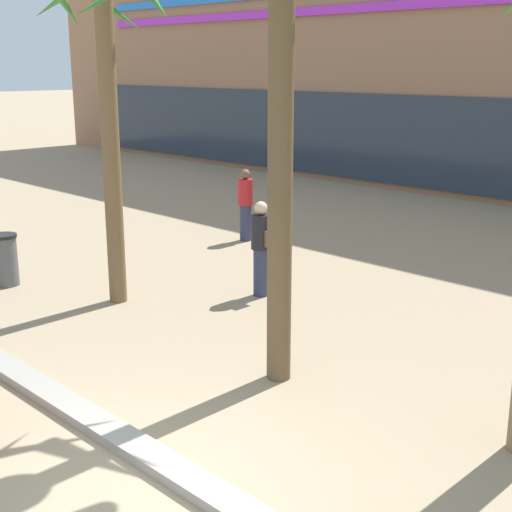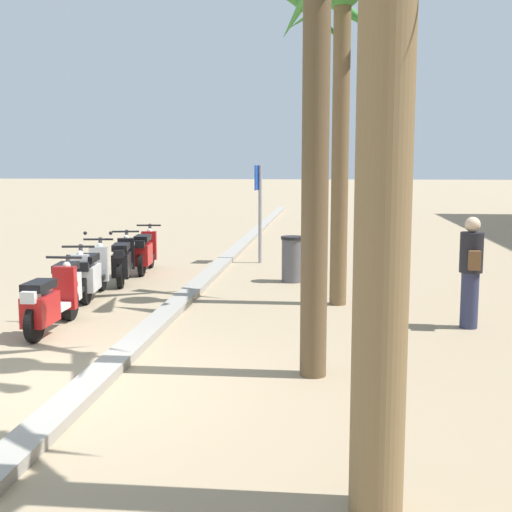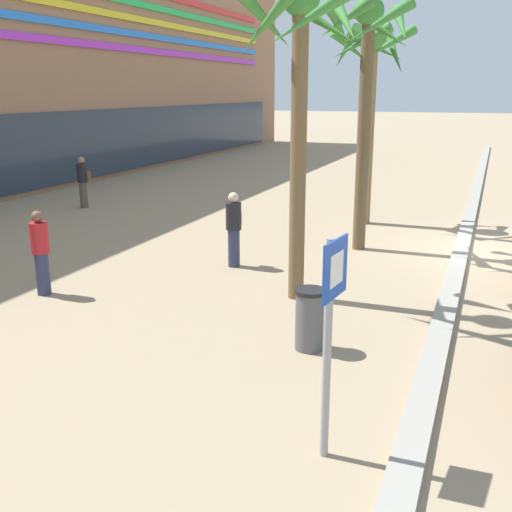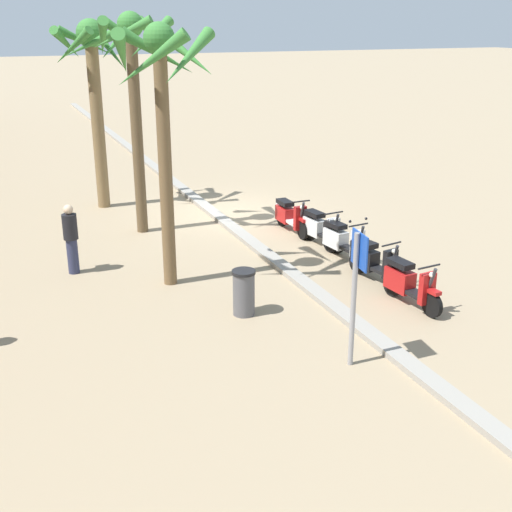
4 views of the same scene
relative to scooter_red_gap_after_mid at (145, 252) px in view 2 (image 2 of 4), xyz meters
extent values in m
plane|color=#9E896B|center=(7.87, 1.14, -0.46)|extent=(200.00, 200.00, 0.00)
cube|color=gray|center=(7.87, 1.55, -0.40)|extent=(60.00, 0.36, 0.12)
cylinder|color=black|center=(-0.75, -0.07, -0.20)|extent=(0.53, 0.15, 0.52)
cylinder|color=black|center=(0.47, 0.05, -0.20)|extent=(0.53, 0.15, 0.52)
cube|color=black|center=(-0.19, -0.02, -0.14)|extent=(0.62, 0.34, 0.08)
cube|color=red|center=(0.25, 0.02, -0.02)|extent=(0.71, 0.39, 0.46)
cube|color=black|center=(0.27, 0.03, 0.35)|extent=(0.63, 0.36, 0.12)
cube|color=red|center=(-0.57, -0.06, 0.09)|extent=(0.17, 0.35, 0.66)
cube|color=red|center=(-0.75, -0.07, 0.09)|extent=(0.33, 0.19, 0.08)
cylinder|color=#333338|center=(-0.65, -0.06, 0.24)|extent=(0.29, 0.10, 0.69)
cylinder|color=black|center=(-0.57, -0.06, 0.56)|extent=(0.10, 0.56, 0.04)
sphere|color=white|center=(-0.67, -0.07, 0.42)|extent=(0.12, 0.12, 0.12)
cube|color=black|center=(0.55, 0.05, 0.25)|extent=(0.26, 0.22, 0.16)
cylinder|color=black|center=(0.73, -0.19, -0.20)|extent=(0.53, 0.19, 0.52)
cylinder|color=black|center=(1.92, 0.03, -0.20)|extent=(0.53, 0.19, 0.52)
cube|color=black|center=(1.28, -0.09, -0.14)|extent=(0.64, 0.38, 0.08)
cube|color=black|center=(1.71, -0.01, -0.03)|extent=(0.73, 0.44, 0.45)
cube|color=black|center=(1.73, -0.01, 0.33)|extent=(0.64, 0.40, 0.12)
cube|color=black|center=(0.90, -0.16, 0.09)|extent=(0.20, 0.36, 0.66)
cube|color=black|center=(0.73, -0.19, 0.09)|extent=(0.34, 0.21, 0.08)
cylinder|color=#333338|center=(0.82, -0.17, 0.24)|extent=(0.29, 0.12, 0.69)
cylinder|color=black|center=(0.90, -0.16, 0.56)|extent=(0.14, 0.56, 0.04)
sphere|color=white|center=(0.80, -0.18, 0.42)|extent=(0.12, 0.12, 0.12)
cube|color=black|center=(2.00, 0.04, 0.23)|extent=(0.27, 0.24, 0.16)
cylinder|color=black|center=(2.23, -0.25, -0.20)|extent=(0.53, 0.16, 0.52)
cylinder|color=black|center=(3.50, -0.10, -0.20)|extent=(0.53, 0.16, 0.52)
cube|color=black|center=(2.81, -0.18, -0.14)|extent=(0.63, 0.35, 0.08)
cube|color=white|center=(3.28, -0.12, -0.03)|extent=(0.71, 0.40, 0.44)
cube|color=black|center=(3.30, -0.12, 0.32)|extent=(0.63, 0.37, 0.12)
cube|color=white|center=(2.41, -0.23, 0.09)|extent=(0.18, 0.35, 0.66)
cube|color=white|center=(2.23, -0.25, 0.09)|extent=(0.34, 0.20, 0.08)
cylinder|color=#333338|center=(2.33, -0.24, 0.24)|extent=(0.29, 0.10, 0.69)
cylinder|color=black|center=(2.41, -0.23, 0.56)|extent=(0.11, 0.56, 0.04)
sphere|color=white|center=(2.31, -0.24, 0.42)|extent=(0.12, 0.12, 0.12)
cube|color=black|center=(3.58, -0.09, 0.22)|extent=(0.26, 0.23, 0.16)
sphere|color=black|center=(2.46, -0.47, 0.68)|extent=(0.07, 0.07, 0.07)
sphere|color=black|center=(2.40, 0.01, 0.68)|extent=(0.07, 0.07, 0.07)
cylinder|color=black|center=(3.37, -0.21, -0.20)|extent=(0.53, 0.16, 0.52)
cylinder|color=black|center=(4.58, -0.07, -0.20)|extent=(0.53, 0.16, 0.52)
cube|color=black|center=(3.92, -0.15, -0.14)|extent=(0.63, 0.35, 0.08)
cube|color=white|center=(4.37, -0.09, -0.03)|extent=(0.71, 0.40, 0.44)
cube|color=black|center=(4.39, -0.09, 0.33)|extent=(0.63, 0.37, 0.12)
cube|color=white|center=(3.54, -0.19, 0.09)|extent=(0.18, 0.35, 0.66)
cube|color=white|center=(3.37, -0.21, 0.09)|extent=(0.34, 0.20, 0.08)
cylinder|color=#333338|center=(3.46, -0.20, 0.24)|extent=(0.29, 0.10, 0.69)
cylinder|color=black|center=(3.54, -0.19, 0.56)|extent=(0.11, 0.56, 0.04)
sphere|color=white|center=(3.44, -0.20, 0.42)|extent=(0.12, 0.12, 0.12)
cube|color=black|center=(4.66, -0.06, 0.23)|extent=(0.26, 0.23, 0.16)
cylinder|color=black|center=(4.70, 0.09, -0.20)|extent=(0.52, 0.11, 0.52)
cylinder|color=black|center=(6.04, 0.10, -0.20)|extent=(0.52, 0.11, 0.52)
cube|color=silver|center=(5.32, 0.09, -0.14)|extent=(0.60, 0.29, 0.08)
cube|color=red|center=(5.82, 0.10, -0.05)|extent=(0.68, 0.33, 0.42)
cube|color=black|center=(5.84, 0.10, 0.29)|extent=(0.60, 0.31, 0.12)
cube|color=red|center=(4.88, 0.09, 0.09)|extent=(0.14, 0.34, 0.66)
cube|color=red|center=(4.70, 0.09, 0.09)|extent=(0.32, 0.16, 0.08)
cylinder|color=#333338|center=(4.80, 0.09, 0.24)|extent=(0.28, 0.07, 0.69)
cylinder|color=black|center=(4.88, 0.09, 0.56)|extent=(0.05, 0.56, 0.04)
sphere|color=white|center=(4.78, 0.09, 0.42)|extent=(0.12, 0.12, 0.12)
cube|color=silver|center=(6.12, 0.10, 0.19)|extent=(0.24, 0.20, 0.16)
cylinder|color=#939399|center=(-1.80, 2.42, 0.74)|extent=(0.09, 0.09, 2.40)
cube|color=#1947B7|center=(-1.80, 2.36, 1.64)|extent=(0.60, 0.10, 0.60)
cube|color=white|center=(-1.80, 2.35, 1.64)|extent=(0.33, 0.05, 0.33)
cylinder|color=brown|center=(7.10, 3.94, 2.30)|extent=(0.31, 0.31, 5.53)
cylinder|color=brown|center=(3.03, 4.28, 2.18)|extent=(0.29, 0.29, 5.30)
cone|color=#3D8438|center=(3.24, 4.99, 4.53)|extent=(1.64, 0.72, 1.06)
cone|color=#3D8438|center=(2.42, 4.60, 4.45)|extent=(0.97, 1.50, 1.20)
cone|color=#3D8438|center=(2.44, 3.86, 4.49)|extent=(1.15, 1.46, 1.13)
cone|color=#3D8438|center=(3.39, 3.63, 4.52)|extent=(1.55, 1.02, 1.07)
cylinder|color=olive|center=(10.16, 4.46, 2.17)|extent=(0.38, 0.38, 5.27)
cylinder|color=#2D3351|center=(4.54, 6.21, -0.04)|extent=(0.26, 0.26, 0.84)
cylinder|color=black|center=(4.54, 6.21, 0.68)|extent=(0.34, 0.34, 0.60)
sphere|color=beige|center=(4.54, 6.21, 1.09)|extent=(0.23, 0.23, 0.23)
cube|color=brown|center=(4.76, 6.21, 0.59)|extent=(0.12, 0.16, 0.28)
cylinder|color=#56565B|center=(0.83, 3.36, -0.01)|extent=(0.44, 0.44, 0.90)
cylinder|color=black|center=(0.83, 3.36, 0.46)|extent=(0.48, 0.48, 0.06)
camera|label=1|loc=(12.94, -2.29, 3.43)|focal=50.45mm
camera|label=2|loc=(14.75, 4.11, 1.98)|focal=47.62mm
camera|label=3|loc=(-7.42, 1.00, 3.33)|focal=42.63mm
camera|label=4|loc=(-10.43, 7.82, 5.17)|focal=45.89mm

